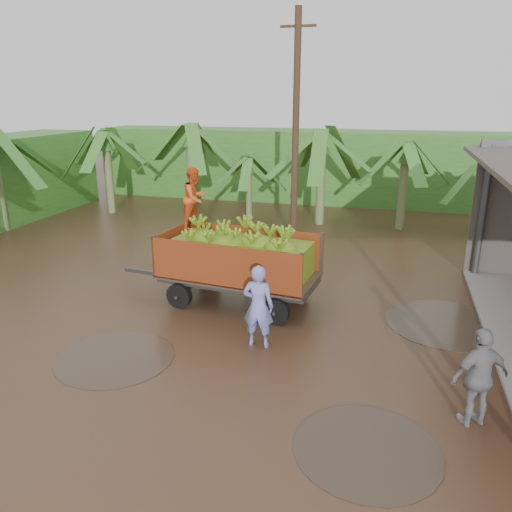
% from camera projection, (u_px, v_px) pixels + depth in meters
% --- Properties ---
extents(ground, '(100.00, 100.00, 0.00)m').
position_uv_depth(ground, '(262.00, 335.00, 11.61)').
color(ground, black).
rests_on(ground, ground).
extents(hedge_north, '(22.00, 3.00, 3.60)m').
position_uv_depth(hedge_north, '(303.00, 165.00, 26.23)').
color(hedge_north, '#2D661E').
rests_on(hedge_north, ground).
extents(banana_trailer, '(5.72, 2.40, 3.51)m').
position_uv_depth(banana_trailer, '(237.00, 258.00, 13.05)').
color(banana_trailer, '#A13D17').
rests_on(banana_trailer, ground).
extents(man_blue, '(0.69, 0.46, 1.88)m').
position_uv_depth(man_blue, '(258.00, 306.00, 10.87)').
color(man_blue, '#6F79CA').
rests_on(man_blue, ground).
extents(man_grey, '(1.12, 0.88, 1.77)m').
position_uv_depth(man_grey, '(479.00, 377.00, 8.24)').
color(man_grey, gray).
rests_on(man_grey, ground).
extents(utility_pole, '(1.20, 0.24, 8.07)m').
position_uv_depth(utility_pole, '(296.00, 132.00, 17.28)').
color(utility_pole, '#47301E').
rests_on(utility_pole, ground).
extents(banana_plants, '(21.47, 19.93, 4.24)m').
position_uv_depth(banana_plants, '(126.00, 191.00, 18.78)').
color(banana_plants, '#2D661E').
rests_on(banana_plants, ground).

